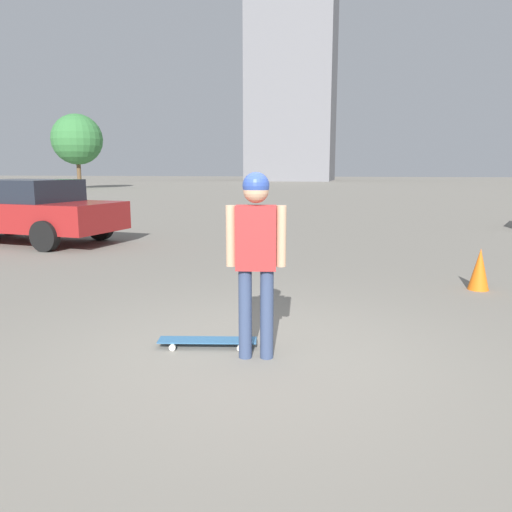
{
  "coord_description": "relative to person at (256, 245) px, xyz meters",
  "views": [
    {
      "loc": [
        0.94,
        -4.37,
        1.76
      ],
      "look_at": [
        0.0,
        0.0,
        0.97
      ],
      "focal_mm": 35.0,
      "sensor_mm": 36.0,
      "label": 1
    }
  ],
  "objects": [
    {
      "name": "tree_distant",
      "position": [
        -23.93,
        36.25,
        3.21
      ],
      "size": [
        4.4,
        4.4,
        6.5
      ],
      "color": "brown",
      "rests_on": "ground_plane"
    },
    {
      "name": "traffic_cone",
      "position": [
        2.64,
        3.31,
        -0.77
      ],
      "size": [
        0.3,
        0.3,
        0.62
      ],
      "color": "orange",
      "rests_on": "ground_plane"
    },
    {
      "name": "skateboard",
      "position": [
        -0.53,
        0.17,
        -1.01
      ],
      "size": [
        1.0,
        0.4,
        0.08
      ],
      "rotation": [
        0.0,
        0.0,
        -2.95
      ],
      "color": "#336693",
      "rests_on": "ground_plane"
    },
    {
      "name": "car_parked_near",
      "position": [
        -7.01,
        6.14,
        -0.29
      ],
      "size": [
        4.94,
        2.56,
        1.51
      ],
      "rotation": [
        0.0,
        0.0,
        -3.28
      ],
      "color": "maroon",
      "rests_on": "ground_plane"
    },
    {
      "name": "ground_plane",
      "position": [
        0.0,
        0.0,
        -1.08
      ],
      "size": [
        220.0,
        220.0,
        0.0
      ],
      "primitive_type": "plane",
      "color": "gray"
    },
    {
      "name": "person",
      "position": [
        0.0,
        0.0,
        0.0
      ],
      "size": [
        0.54,
        0.26,
        1.73
      ],
      "rotation": [
        0.0,
        0.0,
        0.17
      ],
      "color": "#38476B",
      "rests_on": "ground_plane"
    },
    {
      "name": "building_block_distant",
      "position": [
        -9.85,
        71.65,
        18.34
      ],
      "size": [
        12.09,
        12.99,
        38.84
      ],
      "color": "slate",
      "rests_on": "ground_plane"
    }
  ]
}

